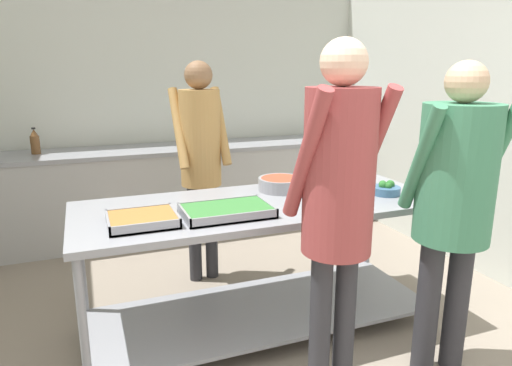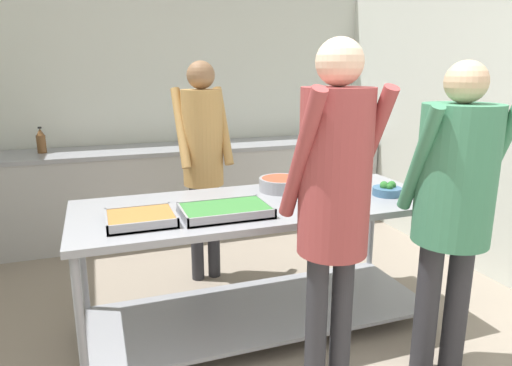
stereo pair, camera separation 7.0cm
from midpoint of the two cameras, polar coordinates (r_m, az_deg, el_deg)
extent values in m
cube|color=silver|center=(5.02, -8.47, 10.03)|extent=(4.16, 0.06, 2.65)
cube|color=silver|center=(4.23, 26.46, 8.00)|extent=(0.06, 4.08, 2.65)
cube|color=#A8A8A8|center=(4.81, -7.22, -0.89)|extent=(4.00, 0.62, 0.87)
cube|color=gray|center=(4.72, -7.39, 4.44)|extent=(4.00, 0.65, 0.04)
cube|color=black|center=(4.77, -4.76, 4.71)|extent=(0.53, 0.40, 0.02)
cube|color=gray|center=(2.84, 1.38, -2.81)|extent=(2.27, 0.88, 0.04)
cube|color=gray|center=(3.13, 1.30, -15.57)|extent=(2.19, 0.80, 0.02)
cylinder|color=gray|center=(2.49, -20.22, -17.17)|extent=(0.04, 0.04, 0.82)
cylinder|color=gray|center=(3.23, 22.57, -9.97)|extent=(0.04, 0.04, 0.82)
cylinder|color=gray|center=(3.19, -20.19, -10.04)|extent=(0.04, 0.04, 0.82)
cylinder|color=gray|center=(3.79, 14.73, -5.75)|extent=(0.04, 0.04, 0.82)
cube|color=gray|center=(2.52, -13.41, -4.78)|extent=(0.36, 0.31, 0.01)
cube|color=#9E6B33|center=(2.52, -13.44, -4.23)|extent=(0.34, 0.29, 0.04)
cube|color=gray|center=(2.38, -13.03, -5.41)|extent=(0.36, 0.01, 0.05)
cube|color=gray|center=(2.66, -13.81, -3.34)|extent=(0.36, 0.01, 0.05)
cube|color=gray|center=(2.51, -17.43, -4.66)|extent=(0.01, 0.31, 0.05)
cube|color=gray|center=(2.54, -9.50, -3.96)|extent=(0.01, 0.31, 0.05)
cube|color=gray|center=(2.59, -3.08, -3.89)|extent=(0.50, 0.32, 0.01)
cube|color=#387A38|center=(2.59, -3.09, -3.36)|extent=(0.48, 0.30, 0.04)
cube|color=gray|center=(2.44, -2.04, -4.48)|extent=(0.50, 0.01, 0.05)
cube|color=gray|center=(2.73, -4.02, -2.51)|extent=(0.50, 0.01, 0.05)
cube|color=gray|center=(2.53, -8.39, -3.96)|extent=(0.01, 0.32, 0.05)
cube|color=gray|center=(2.66, 1.95, -2.91)|extent=(0.01, 0.32, 0.05)
cylinder|color=gray|center=(3.10, 3.84, -0.16)|extent=(0.30, 0.30, 0.09)
cylinder|color=#B7472D|center=(3.09, 3.86, 0.52)|extent=(0.27, 0.27, 0.01)
cylinder|color=black|center=(3.19, 7.53, 0.76)|extent=(0.14, 0.02, 0.02)
cylinder|color=white|center=(3.04, 12.26, -1.47)|extent=(0.22, 0.22, 0.01)
cylinder|color=white|center=(3.04, 12.27, -1.25)|extent=(0.22, 0.22, 0.01)
cylinder|color=white|center=(3.04, 12.28, -1.03)|extent=(0.22, 0.22, 0.01)
cylinder|color=#3D668C|center=(3.12, 16.67, -1.01)|extent=(0.19, 0.19, 0.05)
sphere|color=#2D702D|center=(3.14, 17.21, -0.26)|extent=(0.06, 0.06, 0.06)
sphere|color=#2D702D|center=(3.12, 16.32, -0.25)|extent=(0.05, 0.05, 0.05)
sphere|color=#2D702D|center=(3.10, 16.35, -0.37)|extent=(0.06, 0.06, 0.06)
sphere|color=#2D702D|center=(3.09, 16.97, -0.47)|extent=(0.04, 0.04, 0.04)
cylinder|color=#2D2D33|center=(2.77, 21.24, -14.43)|extent=(0.13, 0.13, 0.78)
cylinder|color=#2D2D33|center=(2.85, 24.43, -13.85)|extent=(0.13, 0.13, 0.78)
cylinder|color=#3D7F5B|center=(2.44, 20.53, 2.72)|extent=(0.13, 0.33, 0.58)
cylinder|color=#3D7F5B|center=(2.66, 28.40, 2.81)|extent=(0.13, 0.33, 0.58)
cylinder|color=#3D7F5B|center=(2.56, 24.45, 0.92)|extent=(0.39, 0.39, 0.72)
sphere|color=tan|center=(2.50, 25.54, 11.34)|extent=(0.21, 0.21, 0.21)
cylinder|color=#2D2D33|center=(2.37, 8.29, -18.04)|extent=(0.11, 0.11, 0.83)
cylinder|color=#2D2D33|center=(2.44, 11.40, -17.14)|extent=(0.11, 0.11, 0.83)
cylinder|color=#993D3D|center=(1.99, 6.70, 3.33)|extent=(0.09, 0.34, 0.62)
cylinder|color=#993D3D|center=(2.18, 14.72, 3.92)|extent=(0.09, 0.34, 0.62)
cylinder|color=#993D3D|center=(2.10, 10.78, 1.24)|extent=(0.33, 0.33, 0.76)
sphere|color=beige|center=(2.05, 11.42, 14.63)|extent=(0.21, 0.21, 0.21)
cylinder|color=#2D2D33|center=(3.73, -4.80, -5.94)|extent=(0.10, 0.10, 0.79)
cylinder|color=#2D2D33|center=(3.69, -6.87, -6.21)|extent=(0.10, 0.10, 0.79)
cylinder|color=tan|center=(3.56, -3.61, 7.15)|extent=(0.09, 0.33, 0.59)
cylinder|color=tan|center=(3.46, -8.81, 6.82)|extent=(0.09, 0.33, 0.59)
cylinder|color=tan|center=(3.52, -6.14, 5.61)|extent=(0.31, 0.31, 0.73)
sphere|color=#8C6647|center=(3.48, -6.34, 13.28)|extent=(0.21, 0.21, 0.21)
cylinder|color=brown|center=(4.67, -24.85, 4.42)|extent=(0.08, 0.08, 0.16)
cone|color=brown|center=(4.65, -25.00, 5.80)|extent=(0.07, 0.07, 0.06)
cylinder|color=black|center=(4.65, -25.05, 6.29)|extent=(0.03, 0.03, 0.02)
camera|label=1|loc=(0.03, -89.31, 0.17)|focal=32.00mm
camera|label=2|loc=(0.03, 90.69, -0.17)|focal=32.00mm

